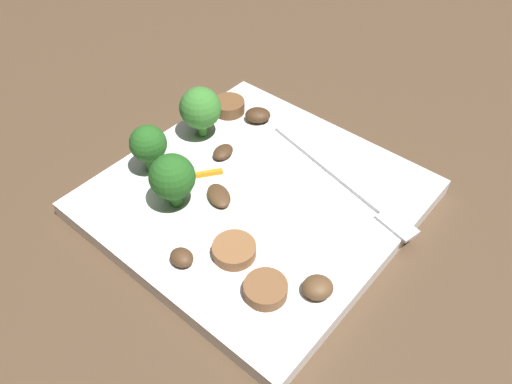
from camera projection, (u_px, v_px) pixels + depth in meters
ground_plane at (256, 204)px, 0.46m from camera, size 1.40×1.40×0.00m
plate at (256, 198)px, 0.46m from camera, size 0.25×0.25×0.02m
fork at (349, 185)px, 0.46m from camera, size 0.18×0.05×0.00m
broccoli_floret_0 at (172, 177)px, 0.42m from camera, size 0.04×0.04×0.05m
broccoli_floret_1 at (200, 108)px, 0.49m from camera, size 0.04×0.04×0.05m
broccoli_floret_2 at (148, 145)px, 0.45m from camera, size 0.03×0.03×0.05m
sausage_slice_0 at (266, 289)px, 0.37m from camera, size 0.05×0.05×0.01m
sausage_slice_1 at (229, 106)px, 0.53m from camera, size 0.04×0.04×0.01m
sausage_slice_2 at (234, 250)px, 0.40m from camera, size 0.04×0.04×0.01m
mushroom_0 at (219, 196)px, 0.44m from camera, size 0.04×0.03×0.01m
mushroom_1 at (318, 287)px, 0.37m from camera, size 0.03×0.03×0.01m
mushroom_2 at (258, 115)px, 0.52m from camera, size 0.03×0.03×0.01m
mushroom_3 at (223, 152)px, 0.49m from camera, size 0.02×0.03×0.01m
mushroom_4 at (182, 257)px, 0.39m from camera, size 0.02×0.02×0.01m
pepper_strip_0 at (204, 174)px, 0.47m from camera, size 0.02×0.03×0.00m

